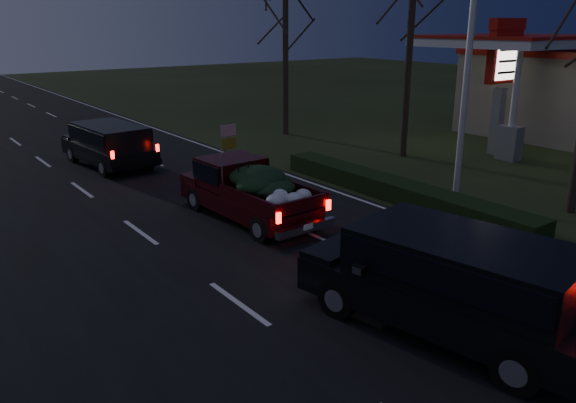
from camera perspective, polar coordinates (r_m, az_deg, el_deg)
ground at (r=11.50m, az=-5.04°, el=-10.33°), size 120.00×120.00×0.00m
road_asphalt at (r=11.50m, az=-5.05°, el=-10.29°), size 14.00×120.00×0.02m
hedge_row at (r=18.24m, az=10.98°, el=1.17°), size 1.00×10.00×0.60m
light_pole at (r=18.21m, az=18.20°, el=17.15°), size 0.50×0.90×9.16m
gas_price_pylon at (r=25.32m, az=21.05°, el=12.90°), size 2.00×0.41×5.57m
gas_station_building at (r=32.90m, az=26.94°, el=9.91°), size 10.00×7.00×4.00m
gas_canopy at (r=27.52m, az=21.73°, el=14.34°), size 7.10×6.10×4.88m
bare_tree_far at (r=28.21m, az=-0.26°, el=17.38°), size 3.60×3.60×7.00m
pickup_truck at (r=15.98m, az=-4.10°, el=1.45°), size 1.99×4.81×2.49m
lead_suv at (r=22.94m, az=-17.70°, el=5.88°), size 2.32×4.83×1.35m
rear_suv at (r=10.43m, az=16.76°, el=-7.14°), size 3.14×5.58×1.51m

